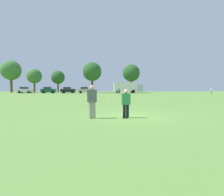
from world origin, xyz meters
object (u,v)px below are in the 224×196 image
object	(u,v)px
parked_car_center	(68,90)
bystander_far_jogger	(211,91)
parked_car_mid_left	(48,90)
player_thrower	(92,100)
parked_car_mid_right	(85,90)
box_truck	(127,87)
parked_car_near_left	(25,90)
traffic_cone	(125,102)
bystander_sideline_watcher	(118,90)
frisbee	(110,97)
player_defender	(126,102)

from	to	relation	value
parked_car_center	bystander_far_jogger	distance (m)	37.95
parked_car_mid_left	bystander_far_jogger	bearing A→B (deg)	-14.73
player_thrower	parked_car_mid_left	distance (m)	50.00
parked_car_mid_right	box_truck	world-z (taller)	box_truck
player_thrower	box_truck	size ratio (longest dim) A/B	0.19
player_thrower	parked_car_near_left	bearing A→B (deg)	117.07
box_truck	parked_car_mid_left	bearing A→B (deg)	-178.72
parked_car_mid_left	player_thrower	bearing A→B (deg)	-69.93
traffic_cone	parked_car_mid_right	xyz separation A→B (m)	(-8.62, 37.37, 0.69)
parked_car_mid_right	bystander_sideline_watcher	world-z (taller)	parked_car_mid_right
frisbee	traffic_cone	bearing A→B (deg)	80.11
player_thrower	bystander_far_jogger	size ratio (longest dim) A/B	1.04
player_thrower	parked_car_mid_right	bearing A→B (deg)	97.72
player_defender	frisbee	world-z (taller)	player_defender
parked_car_center	parked_car_mid_right	size ratio (longest dim) A/B	1.00
parked_car_mid_left	box_truck	size ratio (longest dim) A/B	0.50
parked_car_center	player_defender	bearing A→B (deg)	-74.32
parked_car_mid_right	frisbee	bearing A→B (deg)	-81.21
player_thrower	frisbee	size ratio (longest dim) A/B	6.15
parked_car_near_left	parked_car_center	bearing A→B (deg)	-0.30
frisbee	traffic_cone	world-z (taller)	frisbee
frisbee	parked_car_mid_right	distance (m)	46.54
traffic_cone	parked_car_mid_left	world-z (taller)	parked_car_mid_left
parked_car_near_left	frisbee	bearing A→B (deg)	-62.10
parked_car_center	bystander_far_jogger	bearing A→B (deg)	-16.39
player_thrower	box_truck	world-z (taller)	box_truck
traffic_cone	parked_car_mid_left	bearing A→B (deg)	117.00
parked_car_mid_left	parked_car_center	world-z (taller)	same
parked_car_near_left	parked_car_center	size ratio (longest dim) A/B	1.00
traffic_cone	parked_car_mid_right	size ratio (longest dim) A/B	0.11
frisbee	parked_car_mid_left	distance (m)	50.34
player_defender	parked_car_mid_right	size ratio (longest dim) A/B	0.34
frisbee	bystander_far_jogger	xyz separation A→B (m)	(24.22, 35.88, -0.17)
player_thrower	parked_car_center	size ratio (longest dim) A/B	0.39
frisbee	bystander_sideline_watcher	distance (m)	38.67
player_defender	parked_car_mid_right	distance (m)	46.51
player_defender	frisbee	size ratio (longest dim) A/B	5.36
parked_car_near_left	box_truck	distance (m)	29.98
frisbee	parked_car_mid_left	size ratio (longest dim) A/B	0.06
parked_car_mid_right	bystander_sideline_watcher	distance (m)	11.84
frisbee	traffic_cone	distance (m)	8.80
box_truck	frisbee	bearing A→B (deg)	-96.30
traffic_cone	parked_car_center	bearing A→B (deg)	109.84
parked_car_near_left	bystander_sideline_watcher	size ratio (longest dim) A/B	2.59
traffic_cone	bystander_far_jogger	world-z (taller)	bystander_far_jogger
traffic_cone	bystander_far_jogger	distance (m)	35.49
parked_car_center	traffic_cone	bearing A→B (deg)	-70.16
traffic_cone	parked_car_near_left	world-z (taller)	parked_car_near_left
player_thrower	box_truck	distance (m)	47.88
traffic_cone	parked_car_near_left	xyz separation A→B (m)	(-26.21, 38.03, 0.69)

